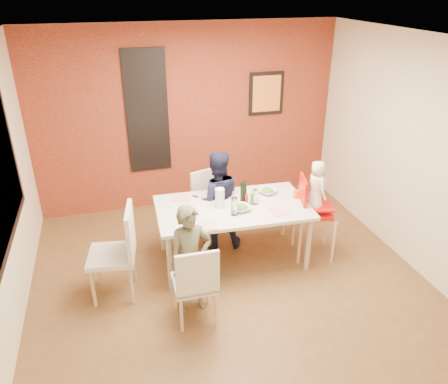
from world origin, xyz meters
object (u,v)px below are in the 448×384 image
object	(u,v)px
child_far	(217,200)
wine_bottle	(243,193)
chair_far	(210,202)
paper_towel_roll	(220,198)
child_near	(191,260)
toddler	(316,187)
chair_near	(196,282)
high_chair	(312,209)
dining_table	(233,211)
chair_left	(120,248)

from	to	relation	value
child_far	wine_bottle	distance (m)	0.48
chair_far	paper_towel_roll	bearing A→B (deg)	-110.82
child_near	toddler	distance (m)	1.81
chair_far	wine_bottle	distance (m)	0.74
child_near	chair_near	bearing A→B (deg)	-96.36
chair_near	high_chair	world-z (taller)	high_chair
child_near	paper_towel_roll	bearing A→B (deg)	49.56
dining_table	child_far	world-z (taller)	child_far
chair_left	high_chair	world-z (taller)	high_chair
chair_far	paper_towel_roll	size ratio (longest dim) A/B	3.88
child_near	toddler	xyz separation A→B (m)	(1.68, 0.59, 0.35)
chair_near	wine_bottle	distance (m)	1.36
dining_table	chair_far	xyz separation A→B (m)	(-0.13, 0.61, -0.16)
chair_near	chair_left	xyz separation A→B (m)	(-0.68, 0.69, 0.08)
dining_table	child_far	distance (m)	0.38
chair_left	toddler	distance (m)	2.39
chair_far	wine_bottle	xyz separation A→B (m)	(0.27, -0.58, 0.37)
child_near	paper_towel_roll	xyz separation A→B (m)	(0.52, 0.76, 0.27)
chair_left	toddler	size ratio (longest dim) A/B	1.63
paper_towel_roll	chair_far	bearing A→B (deg)	87.03
chair_far	chair_near	bearing A→B (deg)	-126.78
child_far	chair_near	bearing A→B (deg)	71.94
chair_left	wine_bottle	distance (m)	1.57
chair_left	high_chair	xyz separation A→B (m)	(2.33, 0.16, 0.05)
chair_far	toddler	size ratio (longest dim) A/B	1.46
chair_near	wine_bottle	world-z (taller)	wine_bottle
dining_table	chair_near	xyz separation A→B (m)	(-0.68, -0.99, -0.18)
wine_bottle	paper_towel_roll	world-z (taller)	wine_bottle
high_chair	child_near	xyz separation A→B (m)	(-1.65, -0.60, -0.04)
dining_table	high_chair	size ratio (longest dim) A/B	1.73
chair_near	toddler	distance (m)	1.92
paper_towel_roll	high_chair	bearing A→B (deg)	-7.81
toddler	wine_bottle	world-z (taller)	toddler
chair_left	wine_bottle	bearing A→B (deg)	111.54
child_near	wine_bottle	distance (m)	1.16
chair_near	paper_towel_roll	xyz separation A→B (m)	(0.52, 1.00, 0.37)
chair_far	child_near	size ratio (longest dim) A/B	0.78
toddler	paper_towel_roll	world-z (taller)	toddler
dining_table	chair_left	distance (m)	1.40
dining_table	high_chair	xyz separation A→B (m)	(0.97, -0.15, -0.04)
chair_near	toddler	xyz separation A→B (m)	(1.68, 0.83, 0.45)
dining_table	high_chair	distance (m)	0.98
chair_near	chair_left	bearing A→B (deg)	-44.23
chair_far	child_near	distance (m)	1.47
chair_left	child_near	size ratio (longest dim) A/B	0.87
child_near	toddler	world-z (taller)	toddler
chair_far	child_far	size ratio (longest dim) A/B	0.72
dining_table	toddler	xyz separation A→B (m)	(1.00, -0.16, 0.27)
wine_bottle	high_chair	bearing A→B (deg)	-11.94
paper_towel_roll	child_far	bearing A→B (deg)	81.00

